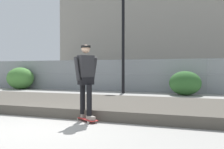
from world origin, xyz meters
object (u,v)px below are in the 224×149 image
at_px(skateboard, 86,119).
at_px(parked_car_near, 108,75).
at_px(street_lamp, 123,19).
at_px(skater, 86,76).
at_px(shrub_left, 20,78).
at_px(shrub_center, 185,83).

height_order(skateboard, parked_car_near, parked_car_near).
height_order(skateboard, street_lamp, street_lamp).
bearing_deg(skater, shrub_left, 137.15).
bearing_deg(street_lamp, skater, -80.37).
xyz_separation_m(skateboard, skater, (0.00, 0.00, 1.05)).
bearing_deg(skater, shrub_center, 74.80).
distance_m(skater, parked_car_near, 12.10).
distance_m(parked_car_near, shrub_center, 7.09).
bearing_deg(skateboard, parked_car_near, 107.78).
bearing_deg(skateboard, shrub_left, 137.15).
bearing_deg(street_lamp, shrub_left, 176.08).
height_order(skater, shrub_center, skater).
distance_m(skater, shrub_center, 7.54).
relative_size(skater, parked_car_near, 0.41).
height_order(shrub_left, shrub_center, shrub_left).
relative_size(skateboard, street_lamp, 0.12).
distance_m(skater, shrub_left, 11.41).
distance_m(skater, street_lamp, 7.91).
xyz_separation_m(skateboard, shrub_center, (1.97, 7.26, 0.54)).
height_order(skateboard, shrub_left, shrub_left).
relative_size(skateboard, shrub_left, 0.43).
relative_size(street_lamp, shrub_left, 3.49).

